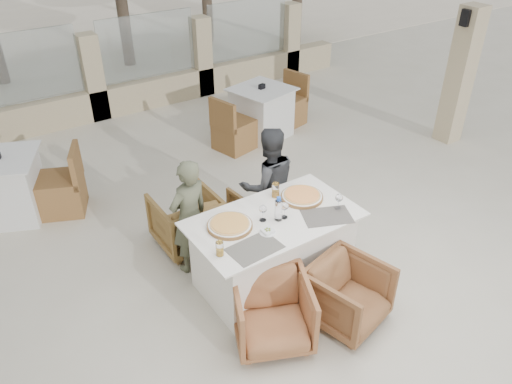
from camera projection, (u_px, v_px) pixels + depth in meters
ground at (259, 277)px, 5.08m from camera, size 80.00×80.00×0.00m
perimeter_wall_far at (92, 72)px, 8.02m from camera, size 10.00×0.34×1.60m
lantern_pillar at (460, 77)px, 7.23m from camera, size 0.34×0.34×2.00m
dining_table at (273, 250)px, 4.84m from camera, size 1.60×0.90×0.77m
placemat_near_left at (255, 248)px, 4.25m from camera, size 0.47×0.33×0.00m
placemat_near_right at (327, 216)px, 4.65m from camera, size 0.53×0.45×0.00m
pizza_left at (230, 225)px, 4.50m from camera, size 0.51×0.51×0.05m
pizza_right at (302, 196)px, 4.90m from camera, size 0.43×0.43×0.05m
water_bottle at (279, 209)px, 4.54m from camera, size 0.08×0.08×0.24m
wine_glass_centre at (263, 212)px, 4.55m from camera, size 0.08×0.08×0.18m
wine_glass_near at (285, 209)px, 4.59m from camera, size 0.08×0.08×0.18m
wine_glass_corner at (339, 201)px, 4.71m from camera, size 0.09×0.09×0.18m
beer_glass_left at (220, 249)px, 4.15m from camera, size 0.08×0.08×0.13m
beer_glass_right at (276, 190)px, 4.90m from camera, size 0.08×0.08×0.15m
olive_dish at (268, 231)px, 4.43m from camera, size 0.11×0.11×0.04m
armchair_far_left at (187, 220)px, 5.40m from camera, size 0.65×0.67×0.61m
armchair_far_right at (261, 208)px, 5.66m from camera, size 0.63×0.64×0.54m
armchair_near_left at (272, 312)px, 4.26m from camera, size 0.86×0.87×0.61m
armchair_near_right at (348, 295)px, 4.45m from camera, size 0.77×0.78×0.59m
diner_left at (190, 217)px, 4.90m from camera, size 0.51×0.39×1.25m
diner_right at (268, 185)px, 5.33m from camera, size 0.75×0.64×1.32m
bg_table_a at (6, 188)px, 5.81m from camera, size 1.83×1.41×0.77m
bg_table_b at (262, 113)px, 7.66m from camera, size 1.79×1.18×0.77m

